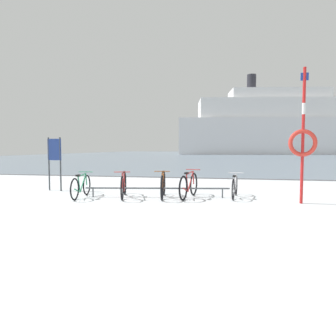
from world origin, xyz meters
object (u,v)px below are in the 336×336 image
at_px(ferry_ship, 280,128).
at_px(rescue_post, 303,139).
at_px(bicycle_4, 235,187).
at_px(bicycle_1, 124,185).
at_px(bicycle_3, 189,185).
at_px(bicycle_2, 163,185).
at_px(info_sign, 54,155).
at_px(bicycle_0, 81,186).

bearing_deg(ferry_ship, rescue_post, -98.19).
distance_m(bicycle_4, ferry_ship, 69.22).
distance_m(bicycle_1, bicycle_3, 1.98).
relative_size(bicycle_2, bicycle_4, 1.07).
bearing_deg(rescue_post, bicycle_2, 176.91).
distance_m(bicycle_4, info_sign, 6.26).
relative_size(bicycle_3, rescue_post, 0.48).
bearing_deg(bicycle_4, info_sign, 176.92).
xyz_separation_m(info_sign, rescue_post, (7.94, -0.99, 0.47)).
xyz_separation_m(bicycle_3, bicycle_4, (1.36, 0.30, -0.04)).
distance_m(bicycle_2, rescue_post, 4.12).
height_order(bicycle_1, bicycle_3, bicycle_3).
xyz_separation_m(info_sign, ferry_ship, (17.82, 67.64, 5.00)).
relative_size(bicycle_0, bicycle_2, 0.98).
relative_size(rescue_post, ferry_ship, 0.07).
bearing_deg(bicycle_2, rescue_post, -3.09).
height_order(bicycle_1, info_sign, info_sign).
bearing_deg(bicycle_3, info_sign, 172.49).
relative_size(bicycle_1, ferry_ship, 0.03).
relative_size(bicycle_1, info_sign, 0.92).
bearing_deg(rescue_post, bicycle_3, 173.44).
relative_size(bicycle_1, bicycle_4, 1.09).
height_order(bicycle_0, rescue_post, rescue_post).
relative_size(info_sign, ferry_ship, 0.04).
bearing_deg(bicycle_0, bicycle_4, 10.82).
bearing_deg(bicycle_2, info_sign, 169.05).
distance_m(bicycle_3, rescue_post, 3.42).
xyz_separation_m(bicycle_1, ferry_ship, (14.95, 68.61, 5.89)).
distance_m(bicycle_2, bicycle_3, 0.78).
bearing_deg(rescue_post, bicycle_1, 179.75).
bearing_deg(info_sign, bicycle_3, -7.51).
bearing_deg(bicycle_1, ferry_ship, 77.71).
bearing_deg(rescue_post, bicycle_4, 159.38).
xyz_separation_m(bicycle_4, ferry_ship, (11.64, 67.97, 5.93)).
bearing_deg(bicycle_0, info_sign, 142.87).
xyz_separation_m(bicycle_3, rescue_post, (3.12, -0.36, 1.36)).
xyz_separation_m(bicycle_2, rescue_post, (3.88, -0.21, 1.35)).
height_order(bicycle_0, bicycle_4, bicycle_0).
distance_m(bicycle_0, info_sign, 2.21).
distance_m(bicycle_4, rescue_post, 2.34).
height_order(bicycle_4, info_sign, info_sign).
bearing_deg(bicycle_3, bicycle_0, -169.89).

